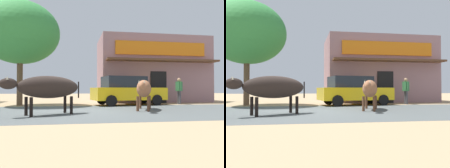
{
  "view_description": "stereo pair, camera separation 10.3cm",
  "coord_description": "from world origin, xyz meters",
  "views": [
    {
      "loc": [
        -0.07,
        -9.13,
        0.9
      ],
      "look_at": [
        1.59,
        0.92,
        1.15
      ],
      "focal_mm": 36.01,
      "sensor_mm": 36.0,
      "label": 1
    },
    {
      "loc": [
        0.03,
        -9.14,
        0.9
      ],
      "look_at": [
        1.59,
        0.92,
        1.15
      ],
      "focal_mm": 36.01,
      "sensor_mm": 36.0,
      "label": 2
    }
  ],
  "objects": [
    {
      "name": "asphalt_road",
      "position": [
        0.0,
        0.0,
        0.0
      ],
      "size": [
        72.0,
        6.41,
        0.0
      ],
      "primitive_type": "cube",
      "color": "#4F5555",
      "rests_on": "ground"
    },
    {
      "name": "ground",
      "position": [
        0.0,
        0.0,
        0.0
      ],
      "size": [
        80.0,
        80.0,
        0.0
      ],
      "primitive_type": "plane",
      "color": "tan"
    },
    {
      "name": "storefront_right_club",
      "position": [
        5.6,
        7.12,
        2.34
      ],
      "size": [
        7.79,
        4.96,
        4.66
      ],
      "color": "gray",
      "rests_on": "ground"
    },
    {
      "name": "cow_far_dark",
      "position": [
        2.89,
        0.3,
        0.92
      ],
      "size": [
        1.34,
        2.55,
        1.31
      ],
      "color": "#965E3E",
      "rests_on": "ground"
    },
    {
      "name": "parked_hatchback_car",
      "position": [
        2.9,
        3.52,
        0.84
      ],
      "size": [
        4.41,
        2.41,
        1.64
      ],
      "color": "gold",
      "rests_on": "ground"
    },
    {
      "name": "roadside_tree",
      "position": [
        -3.11,
        4.0,
        4.06
      ],
      "size": [
        4.35,
        4.35,
        5.81
      ],
      "color": "brown",
      "rests_on": "ground"
    },
    {
      "name": "pedestrian_by_shop",
      "position": [
        6.22,
        3.75,
        0.93
      ],
      "size": [
        0.48,
        0.61,
        1.6
      ],
      "color": "#3F3F47",
      "rests_on": "ground"
    },
    {
      "name": "cow_near_brown",
      "position": [
        -1.01,
        -0.93,
        0.97
      ],
      "size": [
        2.67,
        1.81,
        1.38
      ],
      "color": "black",
      "rests_on": "ground"
    }
  ]
}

